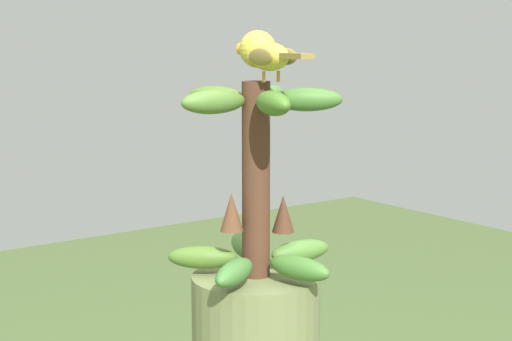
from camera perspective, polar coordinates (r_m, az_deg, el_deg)
name	(u,v)px	position (r m, az deg, el deg)	size (l,w,h in m)	color
banana_bunch	(256,182)	(1.28, 0.01, -0.84)	(0.28, 0.28, 0.31)	#4C2D1E
perched_bird	(265,53)	(1.25, 0.62, 8.26)	(0.20, 0.06, 0.08)	#C68933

